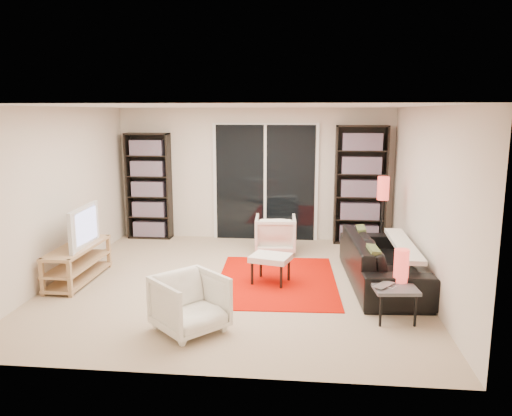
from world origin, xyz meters
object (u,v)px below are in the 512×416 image
(sofa, at_px, (382,261))
(armchair_front, at_px, (190,303))
(armchair_back, at_px, (275,234))
(floor_lamp, at_px, (383,197))
(bookshelf_right, at_px, (360,185))
(tv_stand, at_px, (78,262))
(side_table, at_px, (394,290))
(ottoman, at_px, (271,259))
(bookshelf_left, at_px, (149,186))

(sofa, height_order, armchair_front, sofa)
(armchair_back, relative_size, floor_lamp, 0.51)
(bookshelf_right, xyz_separation_m, tv_stand, (-4.10, -2.47, -0.79))
(sofa, distance_m, floor_lamp, 1.33)
(armchair_front, height_order, side_table, armchair_front)
(sofa, relative_size, armchair_back, 3.23)
(armchair_back, distance_m, side_table, 3.04)
(tv_stand, height_order, armchair_back, armchair_back)
(bookshelf_right, bearing_deg, floor_lamp, -77.41)
(sofa, xyz_separation_m, ottoman, (-1.52, -0.13, 0.02))
(ottoman, xyz_separation_m, floor_lamp, (1.66, 1.25, 0.68))
(bookshelf_left, relative_size, armchair_back, 2.84)
(bookshelf_left, height_order, armchair_back, bookshelf_left)
(bookshelf_left, relative_size, bookshelf_right, 0.93)
(floor_lamp, bearing_deg, armchair_back, 169.55)
(bookshelf_left, distance_m, armchair_front, 4.32)
(floor_lamp, bearing_deg, side_table, -94.40)
(ottoman, bearing_deg, bookshelf_right, 58.41)
(side_table, bearing_deg, armchair_back, 119.78)
(ottoman, xyz_separation_m, side_table, (1.48, -1.08, 0.01))
(sofa, bearing_deg, side_table, 174.43)
(side_table, distance_m, floor_lamp, 2.43)
(bookshelf_right, relative_size, floor_lamp, 1.56)
(tv_stand, bearing_deg, bookshelf_right, 31.06)
(bookshelf_left, distance_m, tv_stand, 2.58)
(bookshelf_right, distance_m, floor_lamp, 1.09)
(tv_stand, bearing_deg, floor_lamp, 18.00)
(bookshelf_right, bearing_deg, bookshelf_left, 180.00)
(ottoman, bearing_deg, side_table, -36.22)
(sofa, bearing_deg, floor_lamp, -10.69)
(sofa, xyz_separation_m, armchair_back, (-1.55, 1.43, -0.01))
(armchair_front, distance_m, side_table, 2.29)
(tv_stand, height_order, floor_lamp, floor_lamp)
(armchair_back, distance_m, floor_lamp, 1.86)
(armchair_back, bearing_deg, bookshelf_right, -156.02)
(tv_stand, bearing_deg, bookshelf_left, 84.13)
(bookshelf_left, bearing_deg, armchair_front, -66.82)
(armchair_front, height_order, ottoman, armchair_front)
(bookshelf_right, height_order, armchair_front, bookshelf_right)
(sofa, distance_m, side_table, 1.21)
(bookshelf_left, xyz_separation_m, tv_stand, (-0.25, -2.47, -0.71))
(bookshelf_right, height_order, floor_lamp, bookshelf_right)
(bookshelf_right, bearing_deg, tv_stand, -148.94)
(tv_stand, height_order, sofa, sofa)
(bookshelf_left, bearing_deg, ottoman, -43.51)
(tv_stand, xyz_separation_m, sofa, (4.20, 0.29, 0.06))
(sofa, relative_size, ottoman, 3.61)
(bookshelf_left, height_order, tv_stand, bookshelf_left)
(bookshelf_right, height_order, sofa, bookshelf_right)
(sofa, bearing_deg, ottoman, 91.19)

